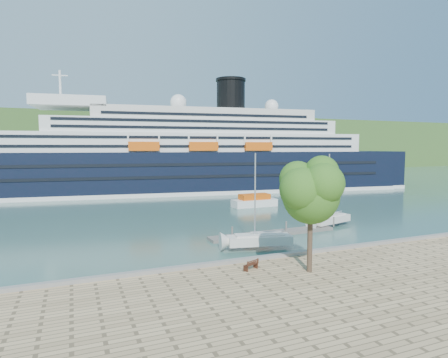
% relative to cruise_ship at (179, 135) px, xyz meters
% --- Properties ---
extents(ground, '(400.00, 400.00, 0.00)m').
position_rel_cruise_ship_xyz_m(ground, '(-0.55, -57.12, -13.40)').
color(ground, '#2F544B').
rests_on(ground, ground).
extents(far_hillside, '(400.00, 50.00, 24.00)m').
position_rel_cruise_ship_xyz_m(far_hillside, '(-0.55, 87.88, -1.40)').
color(far_hillside, '#375D25').
rests_on(far_hillside, ground).
extents(quay_coping, '(220.00, 0.50, 0.30)m').
position_rel_cruise_ship_xyz_m(quay_coping, '(-0.55, -57.32, -12.25)').
color(quay_coping, slate).
rests_on(quay_coping, promenade).
extents(cruise_ship, '(120.54, 32.00, 26.79)m').
position_rel_cruise_ship_xyz_m(cruise_ship, '(0.00, 0.00, 0.00)').
color(cruise_ship, black).
rests_on(cruise_ship, ground).
extents(park_bench, '(1.48, 1.03, 0.88)m').
position_rel_cruise_ship_xyz_m(park_bench, '(-10.61, -59.36, -11.96)').
color(park_bench, '#4E2416').
rests_on(park_bench, promenade).
extents(promenade_tree, '(5.75, 5.75, 9.52)m').
position_rel_cruise_ship_xyz_m(promenade_tree, '(-6.64, -61.39, -7.64)').
color(promenade_tree, '#235817').
rests_on(promenade_tree, promenade).
extents(floating_pontoon, '(16.44, 2.58, 0.36)m').
position_rel_cruise_ship_xyz_m(floating_pontoon, '(-1.07, -46.14, -13.21)').
color(floating_pontoon, slate).
rests_on(floating_pontoon, ground).
extents(sailboat_white_near, '(7.55, 3.51, 9.41)m').
position_rel_cruise_ship_xyz_m(sailboat_white_near, '(-5.58, -51.19, -8.69)').
color(sailboat_white_near, silver).
rests_on(sailboat_white_near, ground).
extents(sailboat_white_far, '(7.36, 3.81, 9.15)m').
position_rel_cruise_ship_xyz_m(sailboat_white_far, '(8.34, -44.73, -8.82)').
color(sailboat_white_far, silver).
rests_on(sailboat_white_far, ground).
extents(tender_launch, '(8.19, 3.02, 2.24)m').
position_rel_cruise_ship_xyz_m(tender_launch, '(6.52, -26.07, -12.28)').
color(tender_launch, '#DC540C').
rests_on(tender_launch, ground).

